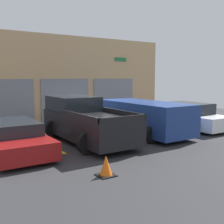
{
  "coord_description": "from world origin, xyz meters",
  "views": [
    {
      "loc": [
        -6.74,
        -12.08,
        2.62
      ],
      "look_at": [
        0.0,
        -1.67,
        1.1
      ],
      "focal_mm": 45.0,
      "sensor_mm": 36.0,
      "label": 1
    }
  ],
  "objects": [
    {
      "name": "sedan_white",
      "position": [
        4.45,
        -2.14,
        0.62
      ],
      "size": [
        2.16,
        4.23,
        1.33
      ],
      "color": "white",
      "rests_on": "ground"
    },
    {
      "name": "parking_stripe_centre",
      "position": [
        0.0,
        -2.17,
        0.0
      ],
      "size": [
        0.12,
        2.2,
        0.01
      ],
      "primitive_type": "cube",
      "color": "gold",
      "rests_on": "ground"
    },
    {
      "name": "traffic_cone",
      "position": [
        -2.92,
        -5.88,
        0.25
      ],
      "size": [
        0.47,
        0.47,
        0.55
      ],
      "color": "black",
      "rests_on": "ground"
    },
    {
      "name": "parking_stripe_far_right",
      "position": [
        5.93,
        -2.17,
        0.0
      ],
      "size": [
        0.12,
        2.2,
        0.01
      ],
      "primitive_type": "cube",
      "color": "gold",
      "rests_on": "ground"
    },
    {
      "name": "sedan_side",
      "position": [
        1.48,
        -2.16,
        0.83
      ],
      "size": [
        2.41,
        4.78,
        1.52
      ],
      "color": "navy",
      "rests_on": "ground"
    },
    {
      "name": "parking_stripe_left",
      "position": [
        -2.96,
        -2.17,
        0.0
      ],
      "size": [
        0.12,
        2.2,
        0.01
      ],
      "primitive_type": "cube",
      "color": "gold",
      "rests_on": "ground"
    },
    {
      "name": "ground_plane",
      "position": [
        0.0,
        0.0,
        0.0
      ],
      "size": [
        28.0,
        28.0,
        0.0
      ],
      "primitive_type": "plane",
      "color": "#2D2D30"
    },
    {
      "name": "parking_stripe_right",
      "position": [
        2.96,
        -2.17,
        0.0
      ],
      "size": [
        0.12,
        2.2,
        0.01
      ],
      "primitive_type": "cube",
      "color": "gold",
      "rests_on": "ground"
    },
    {
      "name": "van_right",
      "position": [
        -4.45,
        -2.14,
        0.54
      ],
      "size": [
        2.18,
        4.4,
        1.12
      ],
      "color": "maroon",
      "rests_on": "ground"
    },
    {
      "name": "shophouse_building",
      "position": [
        -0.01,
        3.29,
        2.46
      ],
      "size": [
        13.27,
        0.68,
        5.03
      ],
      "color": "tan",
      "rests_on": "ground"
    },
    {
      "name": "pickup_truck",
      "position": [
        -1.48,
        -1.9,
        0.85
      ],
      "size": [
        2.47,
        5.07,
        1.81
      ],
      "color": "black",
      "rests_on": "ground"
    }
  ]
}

